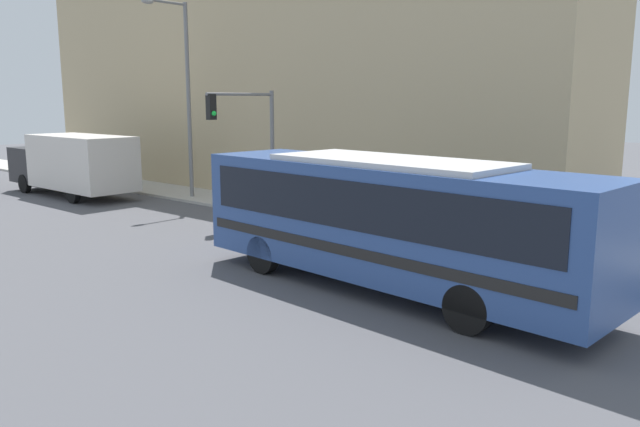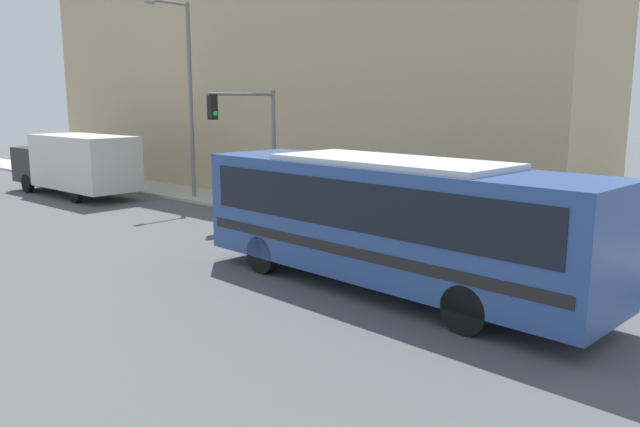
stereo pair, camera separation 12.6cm
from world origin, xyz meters
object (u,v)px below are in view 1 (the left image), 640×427
object	(u,v)px
fire_hydrant	(444,228)
pedestrian_near_corner	(283,185)
delivery_truck	(73,163)
street_lamp	(184,86)
parking_meter	(306,192)
city_bus	(389,215)
traffic_light_pole	(249,129)

from	to	relation	value
fire_hydrant	pedestrian_near_corner	bearing A→B (deg)	81.02
delivery_truck	fire_hydrant	distance (m)	18.30
street_lamp	fire_hydrant	bearing A→B (deg)	-90.02
parking_meter	street_lamp	xyz separation A→B (m)	(0.01, 7.28, 4.00)
delivery_truck	street_lamp	distance (m)	6.61
delivery_truck	street_lamp	world-z (taller)	street_lamp
city_bus	street_lamp	xyz separation A→B (m)	(5.35, 14.75, 3.23)
city_bus	delivery_truck	world-z (taller)	city_bus
pedestrian_near_corner	traffic_light_pole	bearing A→B (deg)	-166.27
street_lamp	city_bus	bearing A→B (deg)	-109.92
parking_meter	pedestrian_near_corner	bearing A→B (deg)	62.00
traffic_light_pole	pedestrian_near_corner	distance (m)	3.45
traffic_light_pole	delivery_truck	bearing A→B (deg)	99.98
fire_hydrant	traffic_light_pole	size ratio (longest dim) A/B	0.15
fire_hydrant	street_lamp	bearing A→B (deg)	89.98
traffic_light_pole	parking_meter	world-z (taller)	traffic_light_pole
delivery_truck	parking_meter	bearing A→B (deg)	-76.81
parking_meter	street_lamp	size ratio (longest dim) A/B	0.16
city_bus	parking_meter	bearing A→B (deg)	58.22
city_bus	traffic_light_pole	world-z (taller)	traffic_light_pole
traffic_light_pole	street_lamp	distance (m)	5.71
delivery_truck	street_lamp	size ratio (longest dim) A/B	0.95
delivery_truck	pedestrian_near_corner	bearing A→B (deg)	-66.58
fire_hydrant	traffic_light_pole	distance (m)	8.42
parking_meter	pedestrian_near_corner	xyz separation A→B (m)	(1.33, 2.50, -0.09)
traffic_light_pole	pedestrian_near_corner	xyz separation A→B (m)	(2.38, 0.58, -2.43)
fire_hydrant	pedestrian_near_corner	xyz separation A→B (m)	(1.33, 8.41, 0.47)
fire_hydrant	parking_meter	distance (m)	5.94
traffic_light_pole	pedestrian_near_corner	world-z (taller)	traffic_light_pole
traffic_light_pole	street_lamp	bearing A→B (deg)	78.89
parking_meter	street_lamp	distance (m)	8.31
delivery_truck	fire_hydrant	xyz separation A→B (m)	(2.84, -18.04, -1.11)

